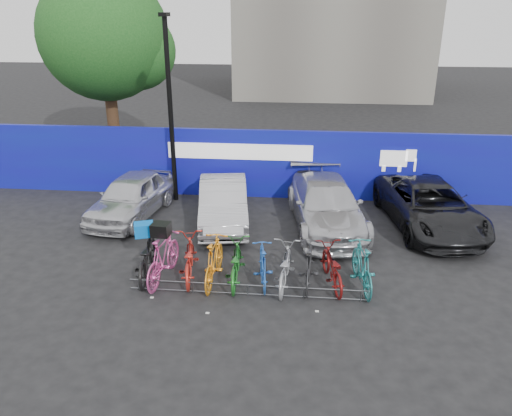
# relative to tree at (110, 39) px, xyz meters

# --- Properties ---
(ground) EXTENTS (100.00, 100.00, 0.00)m
(ground) POSITION_rel_tree_xyz_m (6.77, -10.06, -5.07)
(ground) COLOR black
(ground) RESTS_ON ground
(hoarding) EXTENTS (22.00, 0.18, 2.40)m
(hoarding) POSITION_rel_tree_xyz_m (6.78, -4.06, -3.86)
(hoarding) COLOR #110B9C
(hoarding) RESTS_ON ground
(tree) EXTENTS (5.40, 5.20, 7.80)m
(tree) POSITION_rel_tree_xyz_m (0.00, 0.00, 0.00)
(tree) COLOR #382314
(tree) RESTS_ON ground
(lamppost) EXTENTS (0.25, 0.50, 6.11)m
(lamppost) POSITION_rel_tree_xyz_m (3.57, -4.66, -1.80)
(lamppost) COLOR black
(lamppost) RESTS_ON ground
(bike_rack) EXTENTS (5.60, 0.03, 0.30)m
(bike_rack) POSITION_rel_tree_xyz_m (6.77, -10.66, -4.91)
(bike_rack) COLOR #595B60
(bike_rack) RESTS_ON ground
(car_0) EXTENTS (2.20, 4.21, 1.37)m
(car_0) POSITION_rel_tree_xyz_m (2.56, -6.26, -4.39)
(car_0) COLOR silver
(car_0) RESTS_ON ground
(car_1) EXTENTS (2.05, 4.24, 1.34)m
(car_1) POSITION_rel_tree_xyz_m (5.55, -6.46, -4.40)
(car_1) COLOR #AFAFB4
(car_1) RESTS_ON ground
(car_2) EXTENTS (2.67, 5.11, 1.42)m
(car_2) POSITION_rel_tree_xyz_m (8.70, -6.43, -4.36)
(car_2) COLOR #B8B8BD
(car_2) RESTS_ON ground
(car_3) EXTENTS (2.98, 5.21, 1.37)m
(car_3) POSITION_rel_tree_xyz_m (11.80, -6.19, -4.38)
(car_3) COLOR black
(car_3) RESTS_ON ground
(bike_0) EXTENTS (1.00, 2.16, 1.10)m
(bike_0) POSITION_rel_tree_xyz_m (4.17, -9.94, -4.52)
(bike_0) COLOR black
(bike_0) RESTS_ON ground
(bike_1) EXTENTS (0.81, 2.05, 1.20)m
(bike_1) POSITION_rel_tree_xyz_m (4.65, -10.10, -4.47)
(bike_1) COLOR #D04692
(bike_1) RESTS_ON ground
(bike_2) EXTENTS (1.00, 2.05, 1.03)m
(bike_2) POSITION_rel_tree_xyz_m (5.23, -9.91, -4.55)
(bike_2) COLOR red
(bike_2) RESTS_ON ground
(bike_3) EXTENTS (0.62, 1.93, 1.15)m
(bike_3) POSITION_rel_tree_xyz_m (5.90, -10.09, -4.49)
(bike_3) COLOR orange
(bike_3) RESTS_ON ground
(bike_4) EXTENTS (0.78, 1.94, 1.00)m
(bike_4) POSITION_rel_tree_xyz_m (6.40, -10.02, -4.57)
(bike_4) COLOR #1C6C20
(bike_4) RESTS_ON ground
(bike_5) EXTENTS (0.71, 1.70, 0.99)m
(bike_5) POSITION_rel_tree_xyz_m (7.08, -10.05, -4.57)
(bike_5) COLOR blue
(bike_5) RESTS_ON ground
(bike_6) EXTENTS (0.80, 1.93, 0.99)m
(bike_6) POSITION_rel_tree_xyz_m (7.60, -10.09, -4.57)
(bike_6) COLOR #929499
(bike_6) RESTS_ON ground
(bike_7) EXTENTS (0.59, 1.79, 1.06)m
(bike_7) POSITION_rel_tree_xyz_m (8.18, -10.01, -4.54)
(bike_7) COLOR #29292C
(bike_7) RESTS_ON ground
(bike_8) EXTENTS (1.00, 1.94, 0.97)m
(bike_8) POSITION_rel_tree_xyz_m (8.72, -9.97, -4.58)
(bike_8) COLOR maroon
(bike_8) RESTS_ON ground
(bike_9) EXTENTS (0.79, 1.95, 1.14)m
(bike_9) POSITION_rel_tree_xyz_m (9.43, -10.01, -4.50)
(bike_9) COLOR #207B7D
(bike_9) RESTS_ON ground
(cargo_crate) EXTENTS (0.54, 0.48, 0.32)m
(cargo_crate) POSITION_rel_tree_xyz_m (4.17, -9.94, -3.81)
(cargo_crate) COLOR #055CBE
(cargo_crate) RESTS_ON bike_0
(cargo_topcase) EXTENTS (0.46, 0.42, 0.31)m
(cargo_topcase) POSITION_rel_tree_xyz_m (4.65, -10.10, -3.72)
(cargo_topcase) COLOR black
(cargo_topcase) RESTS_ON bike_1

